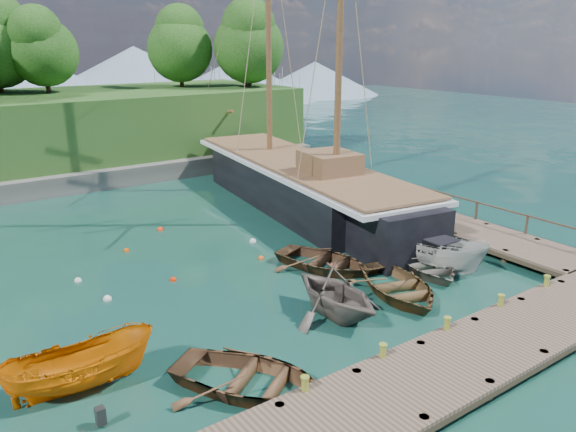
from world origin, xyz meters
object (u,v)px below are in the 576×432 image
(rowboat_2, at_px, (398,295))
(rowboat_4, at_px, (324,269))
(rowboat_1, at_px, (335,315))
(rowboat_3, at_px, (427,271))
(schooner, at_px, (299,187))
(cabin_boat_white, at_px, (435,268))
(rowboat_0, at_px, (251,390))
(motorboat_orange, at_px, (84,389))

(rowboat_2, xyz_separation_m, rowboat_4, (-0.73, 3.91, 0.00))
(rowboat_1, xyz_separation_m, rowboat_3, (6.08, 0.84, 0.00))
(rowboat_1, relative_size, schooner, 0.14)
(rowboat_4, bearing_deg, cabin_boat_white, -54.49)
(rowboat_0, distance_m, schooner, 19.54)
(rowboat_3, xyz_separation_m, cabin_boat_white, (0.62, 0.04, 0.00))
(rowboat_0, height_order, rowboat_4, rowboat_0)
(rowboat_1, relative_size, cabin_boat_white, 0.89)
(rowboat_2, relative_size, motorboat_orange, 1.09)
(motorboat_orange, distance_m, cabin_boat_white, 15.82)
(rowboat_0, bearing_deg, rowboat_1, -11.00)
(rowboat_2, distance_m, cabin_boat_white, 3.61)
(rowboat_4, relative_size, schooner, 0.16)
(rowboat_3, bearing_deg, rowboat_1, -152.03)
(rowboat_2, bearing_deg, cabin_boat_white, 33.55)
(rowboat_2, relative_size, rowboat_3, 1.15)
(rowboat_1, xyz_separation_m, schooner, (7.66, 12.60, 1.21))
(rowboat_2, xyz_separation_m, rowboat_3, (2.84, 0.97, 0.00))
(rowboat_0, height_order, rowboat_3, rowboat_0)
(rowboat_2, bearing_deg, rowboat_1, -165.05)
(rowboat_0, relative_size, motorboat_orange, 1.11)
(rowboat_3, xyz_separation_m, rowboat_4, (-3.57, 2.94, 0.00))
(rowboat_1, height_order, cabin_boat_white, rowboat_1)
(rowboat_3, bearing_deg, schooner, 102.45)
(schooner, bearing_deg, cabin_boat_white, -86.40)
(rowboat_3, bearing_deg, rowboat_4, 160.66)
(rowboat_4, height_order, schooner, schooner)
(rowboat_0, distance_m, rowboat_4, 9.64)
(motorboat_orange, height_order, schooner, schooner)
(rowboat_0, distance_m, cabin_boat_white, 12.17)
(cabin_boat_white, xyz_separation_m, schooner, (0.96, 11.71, 1.21))
(rowboat_1, relative_size, rowboat_2, 0.87)
(rowboat_1, distance_m, rowboat_2, 3.24)
(motorboat_orange, relative_size, cabin_boat_white, 0.93)
(rowboat_3, distance_m, rowboat_4, 4.62)
(rowboat_3, height_order, motorboat_orange, motorboat_orange)
(motorboat_orange, bearing_deg, schooner, -49.91)
(rowboat_0, xyz_separation_m, cabin_boat_white, (11.78, 3.06, 0.00))
(motorboat_orange, bearing_deg, rowboat_3, -84.74)
(rowboat_0, xyz_separation_m, rowboat_2, (8.32, 2.05, 0.00))
(rowboat_2, distance_m, schooner, 13.53)
(rowboat_0, relative_size, cabin_boat_white, 1.03)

